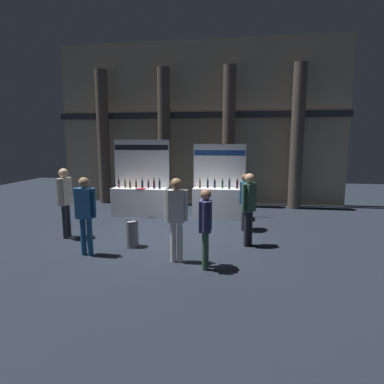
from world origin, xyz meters
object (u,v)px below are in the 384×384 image
exhibitor_booth_1 (218,200)px  visitor_5 (249,204)px  visitor_2 (206,222)px  visitor_4 (85,209)px  exhibitor_booth_0 (140,198)px  trash_bin (132,234)px  visitor_3 (65,197)px  visitor_1 (245,197)px  visitor_0 (176,213)px

exhibitor_booth_1 → visitor_5: (0.94, -2.81, 0.44)m
visitor_2 → visitor_4: (-2.73, 0.35, 0.10)m
exhibitor_booth_0 → trash_bin: (0.85, -3.29, -0.29)m
exhibitor_booth_1 → trash_bin: bearing=-119.2°
exhibitor_booth_1 → visitor_2: size_ratio=1.50×
exhibitor_booth_0 → visitor_3: 3.09m
trash_bin → visitor_1: visitor_1 is taller
visitor_1 → visitor_0: bearing=-17.2°
exhibitor_booth_0 → visitor_5: (3.64, -2.79, 0.43)m
exhibitor_booth_1 → visitor_4: size_ratio=1.38×
visitor_2 → visitor_3: (-3.89, 1.53, 0.15)m
visitor_2 → visitor_5: visitor_5 is taller
visitor_2 → visitor_5: (0.87, 1.58, 0.09)m
trash_bin → visitor_2: size_ratio=0.40×
visitor_4 → trash_bin: bearing=46.3°
trash_bin → visitor_0: bearing=-32.6°
visitor_1 → visitor_2: visitor_1 is taller
exhibitor_booth_0 → visitor_5: 4.61m
visitor_4 → visitor_0: bearing=1.7°
trash_bin → visitor_5: (2.79, 0.51, 0.73)m
visitor_0 → visitor_2: (0.64, -0.26, -0.10)m
exhibitor_booth_1 → visitor_3: size_ratio=1.32×
visitor_2 → trash_bin: bearing=-121.0°
trash_bin → visitor_3: size_ratio=0.35×
visitor_2 → visitor_3: size_ratio=0.88×
visitor_0 → exhibitor_booth_1: bearing=-102.8°
visitor_1 → visitor_4: size_ratio=0.92×
visitor_3 → visitor_5: bearing=-86.1°
exhibitor_booth_0 → visitor_1: exhibitor_booth_0 is taller
visitor_0 → visitor_2: bearing=153.1°
visitor_1 → visitor_5: bearing=13.7°
exhibitor_booth_0 → visitor_5: bearing=-37.4°
trash_bin → visitor_3: bearing=167.0°
exhibitor_booth_0 → visitor_3: (-1.12, -2.84, 0.49)m
visitor_0 → visitor_1: 3.11m
visitor_2 → visitor_4: 2.75m
exhibitor_booth_0 → visitor_4: (0.04, -4.01, 0.45)m
exhibitor_booth_1 → visitor_5: size_ratio=1.37×
visitor_1 → visitor_2: 3.12m
exhibitor_booth_1 → visitor_3: bearing=-143.1°
visitor_0 → visitor_5: (1.52, 1.32, -0.01)m
visitor_5 → visitor_2: bearing=-171.1°
visitor_4 → visitor_5: 3.80m
visitor_1 → exhibitor_booth_1: bearing=-138.3°
exhibitor_booth_0 → visitor_3: bearing=-111.5°
exhibitor_booth_0 → visitor_4: bearing=-89.4°
visitor_0 → visitor_1: (1.42, 2.77, -0.09)m
exhibitor_booth_0 → visitor_5: exhibitor_booth_0 is taller
visitor_0 → visitor_3: 3.48m
visitor_1 → visitor_4: 4.41m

